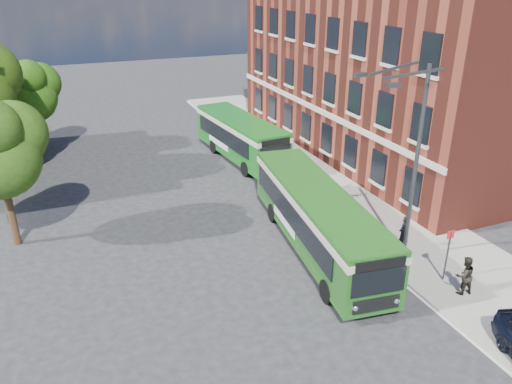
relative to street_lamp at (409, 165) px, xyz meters
name	(u,v)px	position (x,y,z in m)	size (l,w,h in m)	color
ground	(284,261)	(-4.84, 2.00, -4.79)	(120.00, 120.00, 0.00)	#252528
pavement	(329,178)	(2.16, 10.00, -4.72)	(6.00, 48.00, 0.15)	gray
kerb_line	(287,185)	(-0.89, 10.00, -4.79)	(0.12, 48.00, 0.01)	beige
brick_office	(392,54)	(9.16, 14.00, 2.18)	(12.10, 26.00, 14.20)	maroon
street_lamp	(409,165)	(0.00, 0.00, 0.00)	(2.96, 2.38, 9.00)	#36383B
bus_stop_sign	(448,252)	(0.76, -2.20, -3.28)	(0.35, 0.08, 2.52)	#36383B
bus_front	(317,214)	(-2.91, 2.52, -2.96)	(4.00, 12.38, 3.02)	#1E591A
bus_rear	(241,135)	(-1.84, 15.61, -2.96)	(3.53, 10.11, 3.02)	#17631C
pedestrian_a	(404,234)	(0.63, 0.50, -3.73)	(0.66, 0.44, 1.81)	black
pedestrian_b	(465,275)	(0.78, -3.27, -3.79)	(0.83, 0.64, 1.70)	black
tree_right	(31,91)	(-14.99, 22.27, -0.11)	(4.09, 3.89, 6.91)	#351F13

